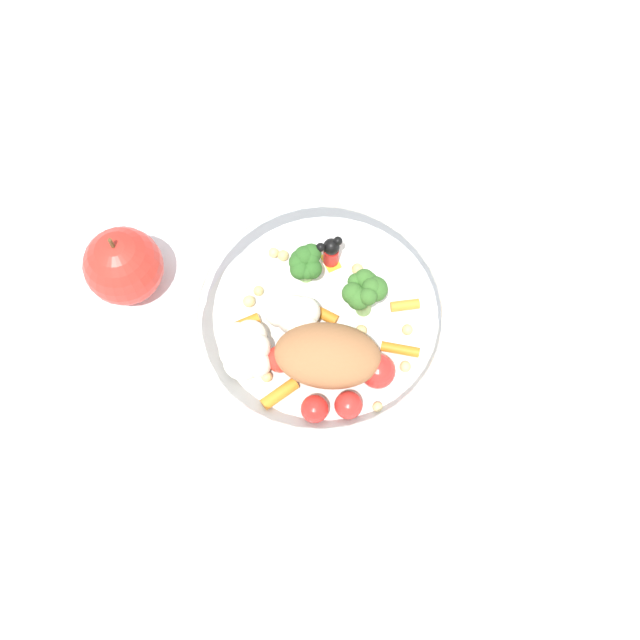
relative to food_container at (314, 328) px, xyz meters
The scene contains 3 objects.
ground_plane 0.04m from the food_container, 37.94° to the left, with size 2.40×2.40×0.00m, color white.
food_container is the anchor object (origin of this frame).
loose_apple 0.19m from the food_container, 148.58° to the left, with size 0.07×0.07×0.09m.
Camera 1 is at (-0.07, -0.27, 0.64)m, focal length 40.51 mm.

